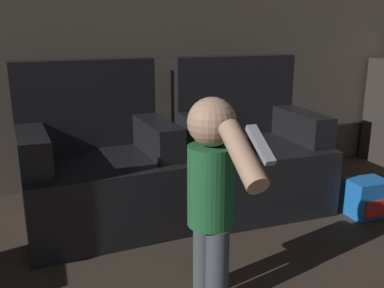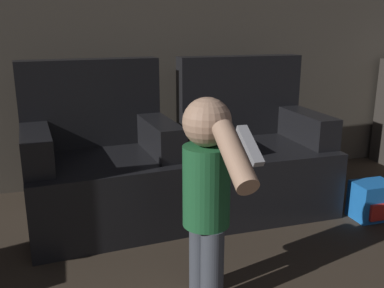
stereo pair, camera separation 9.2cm
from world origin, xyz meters
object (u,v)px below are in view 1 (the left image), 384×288
at_px(toy_backpack, 366,198).
at_px(armchair_left, 97,169).
at_px(armchair_right, 247,154).
at_px(person_toddler, 212,186).

bearing_deg(toy_backpack, armchair_left, 163.71).
relative_size(armchair_right, person_toddler, 1.08).
distance_m(armchair_left, toy_backpack, 1.73).
xyz_separation_m(person_toddler, toy_backpack, (1.28, 0.51, -0.43)).
bearing_deg(armchair_right, armchair_left, 179.30).
bearing_deg(armchair_left, person_toddler, -74.46).
height_order(armchair_right, person_toddler, armchair_right).
relative_size(armchair_left, armchair_right, 1.00).
distance_m(armchair_right, toy_backpack, 0.82).
relative_size(person_toddler, toy_backpack, 3.72).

